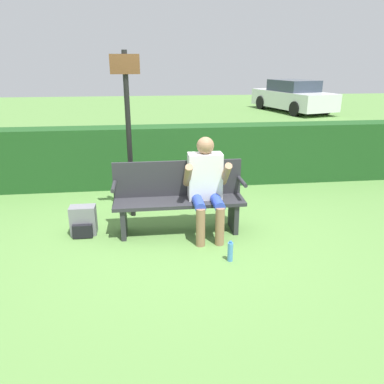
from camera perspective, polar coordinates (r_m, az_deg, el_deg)
name	(u,v)px	position (r m, az deg, el deg)	size (l,w,h in m)	color
ground_plane	(180,232)	(4.90, -1.89, -6.10)	(40.00, 40.00, 0.00)	#5B8942
hedge_back	(169,156)	(6.63, -3.53, 5.51)	(12.00, 0.48, 1.05)	#1E4C1E
park_bench	(179,197)	(4.79, -2.03, -0.75)	(1.66, 0.41, 0.91)	#2D2D33
person_seated	(206,183)	(4.64, 2.17, 1.44)	(0.56, 0.61, 1.23)	silver
backpack	(83,221)	(4.96, -16.23, -4.32)	(0.32, 0.26, 0.38)	slate
water_bottle	(230,252)	(4.21, 5.85, -9.03)	(0.06, 0.06, 0.24)	#4C8CCC
signpost	(128,127)	(5.12, -9.67, 9.75)	(0.37, 0.09, 2.24)	black
parked_car	(293,97)	(17.23, 15.09, 13.86)	(2.63, 4.38, 1.33)	silver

